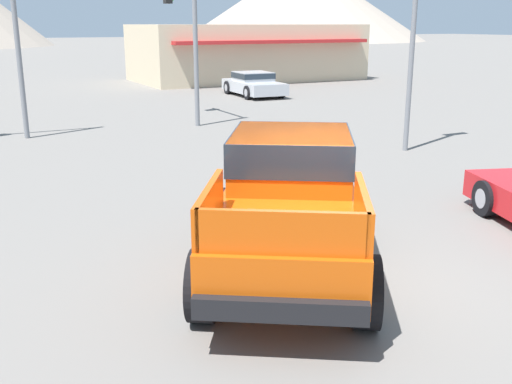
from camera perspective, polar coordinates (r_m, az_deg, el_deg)
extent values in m
plane|color=slate|center=(8.70, 6.71, -8.02)|extent=(320.00, 320.00, 0.00)
cube|color=#CC4C0C|center=(8.38, 3.11, -2.73)|extent=(3.99, 4.82, 0.66)
cube|color=#CC4C0C|center=(9.06, 3.38, 3.34)|extent=(2.52, 2.60, 0.76)
cube|color=#1E2833|center=(9.03, 3.40, 4.18)|extent=(2.57, 2.66, 0.48)
cube|color=#CC4C0C|center=(7.09, -4.49, -1.37)|extent=(1.03, 1.57, 0.48)
cube|color=#CC4C0C|center=(7.03, 10.15, -1.73)|extent=(1.03, 1.57, 0.48)
cube|color=#CC4C0C|center=(6.18, 2.46, -3.93)|extent=(1.57, 1.03, 0.48)
cube|color=black|center=(10.65, 3.55, 0.11)|extent=(1.65, 1.11, 0.24)
cube|color=black|center=(6.33, 2.29, -11.17)|extent=(1.65, 1.11, 0.24)
cylinder|color=black|center=(9.90, -2.25, -2.16)|extent=(0.74, 0.92, 0.89)
cylinder|color=#232326|center=(9.90, -2.25, -2.16)|extent=(0.54, 0.59, 0.49)
cylinder|color=black|center=(9.85, 9.03, -2.45)|extent=(0.74, 0.92, 0.89)
cylinder|color=#232326|center=(9.85, 9.03, -2.45)|extent=(0.54, 0.59, 0.49)
cylinder|color=black|center=(7.32, -5.06, -8.88)|extent=(0.74, 0.92, 0.89)
cylinder|color=#232326|center=(7.32, -5.06, -8.88)|extent=(0.54, 0.59, 0.49)
cylinder|color=black|center=(7.25, 10.44, -9.34)|extent=(0.74, 0.92, 0.89)
cylinder|color=#232326|center=(7.25, 10.44, -9.34)|extent=(0.54, 0.59, 0.49)
cylinder|color=black|center=(11.99, 21.04, -0.57)|extent=(0.43, 0.71, 0.68)
cylinder|color=#9E9EA3|center=(11.99, 21.04, -0.57)|extent=(0.34, 0.43, 0.37)
cube|color=#B7BABF|center=(30.35, -0.20, 10.00)|extent=(2.05, 4.27, 0.55)
cube|color=#B7BABF|center=(30.40, -0.29, 10.95)|extent=(1.71, 1.84, 0.45)
cube|color=#1E2833|center=(30.39, -0.29, 11.05)|extent=(1.75, 1.88, 0.27)
cylinder|color=black|center=(29.57, 2.42, 9.59)|extent=(0.25, 0.67, 0.66)
cylinder|color=#9E9EA3|center=(29.57, 2.42, 9.59)|extent=(0.25, 0.38, 0.36)
cylinder|color=black|center=(28.83, -0.77, 9.44)|extent=(0.25, 0.67, 0.66)
cylinder|color=#9E9EA3|center=(28.83, -0.77, 9.44)|extent=(0.25, 0.38, 0.36)
cylinder|color=black|center=(31.90, 0.31, 10.05)|extent=(0.25, 0.67, 0.66)
cylinder|color=#9E9EA3|center=(31.90, 0.31, 10.05)|extent=(0.25, 0.38, 0.36)
cylinder|color=black|center=(31.21, -2.69, 9.91)|extent=(0.25, 0.67, 0.66)
cylinder|color=#9E9EA3|center=(31.21, -2.69, 9.91)|extent=(0.25, 0.38, 0.36)
cylinder|color=slate|center=(20.05, -21.78, 13.11)|extent=(0.16, 0.16, 5.90)
cylinder|color=slate|center=(21.18, -5.77, 13.54)|extent=(0.16, 0.16, 5.42)
cylinder|color=slate|center=(17.32, 14.82, 15.67)|extent=(0.14, 0.14, 7.24)
cube|color=beige|center=(39.34, -0.90, 13.16)|extent=(13.94, 7.09, 3.45)
cube|color=red|center=(35.86, 1.93, 14.12)|extent=(12.55, 0.70, 0.20)
cone|color=gray|center=(134.90, 4.49, 17.75)|extent=(52.28, 52.28, 16.69)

